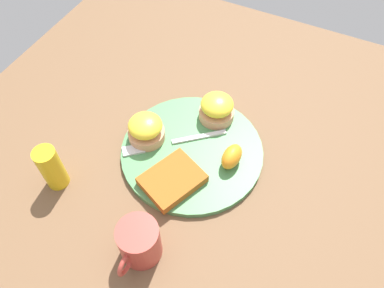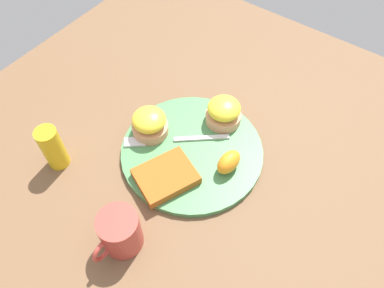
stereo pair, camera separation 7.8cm
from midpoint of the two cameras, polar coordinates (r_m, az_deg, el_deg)
name	(u,v)px [view 1 (the left image)]	position (r m, az deg, el deg)	size (l,w,h in m)	color
ground_plane	(192,153)	(0.81, -2.76, -1.60)	(1.10, 1.10, 0.00)	brown
plate	(192,151)	(0.81, -2.78, -1.32)	(0.30, 0.30, 0.01)	#47844C
sandwich_benedict_left	(217,108)	(0.83, 1.12, 5.30)	(0.08, 0.08, 0.06)	tan
sandwich_benedict_right	(146,129)	(0.81, -9.83, 2.05)	(0.08, 0.08, 0.06)	tan
hashbrown_patty	(173,180)	(0.75, -5.98, -5.68)	(0.11, 0.09, 0.02)	#9D521A
orange_wedge	(232,157)	(0.76, 3.17, -2.15)	(0.06, 0.04, 0.04)	orange
fork	(168,143)	(0.81, -6.42, -0.07)	(0.16, 0.19, 0.00)	silver
cup	(139,242)	(0.68, -11.43, -14.76)	(0.10, 0.07, 0.09)	#B23D33
condiment_bottle	(51,168)	(0.79, -23.32, -3.56)	(0.04, 0.04, 0.10)	gold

